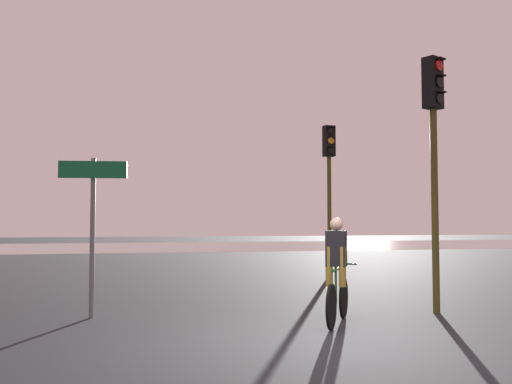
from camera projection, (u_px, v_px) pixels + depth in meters
The scene contains 6 objects.
ground_plane at pixel (314, 347), 7.06m from camera, with size 120.00×120.00×0.00m, color black.
water_strip at pixel (152, 247), 37.41m from camera, with size 80.00×16.00×0.01m, color gray.
traffic_light_far_right at pixel (329, 171), 16.55m from camera, with size 0.34×0.36×4.38m.
traffic_light_near_right at pixel (434, 134), 9.89m from camera, with size 0.39×0.41×4.43m.
direction_sign_post at pixel (93, 213), 9.30m from camera, with size 1.09×0.19×2.60m.
cyclist at pixel (337, 270), 8.67m from camera, with size 0.95×1.47×1.62m.
Camera 1 is at (-2.42, -6.77, 1.53)m, focal length 40.00 mm.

